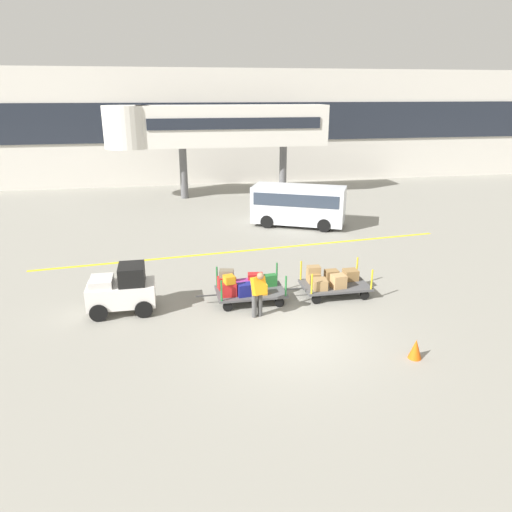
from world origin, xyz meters
name	(u,v)px	position (x,y,z in m)	size (l,w,h in m)	color
ground_plane	(292,336)	(0.00, 0.00, 0.00)	(120.00, 120.00, 0.00)	gray
apron_lead_line	(252,250)	(0.28, 8.09, 0.00)	(18.73, 0.20, 0.01)	yellow
terminal_building	(208,127)	(0.00, 25.98, 4.24)	(61.15, 2.51, 8.46)	beige
jet_bridge	(208,127)	(-0.48, 19.99, 4.63)	(14.43, 3.00, 5.98)	silver
baggage_tug	(122,290)	(-4.93, 2.58, 0.75)	(2.11, 1.24, 1.58)	white
baggage_cart_lead	(246,287)	(-0.93, 2.64, 0.54)	(3.01, 1.42, 1.12)	#4C4C4F
baggage_cart_middle	(332,281)	(2.13, 2.68, 0.50)	(3.01, 1.42, 1.10)	#4C4C4F
baggage_handler	(258,292)	(-0.74, 1.39, 0.87)	(0.50, 0.51, 1.56)	#4C4C4C
shuttle_van	(299,203)	(3.42, 11.79, 1.23)	(5.15, 3.77, 2.10)	silver
safety_cone_near	(415,349)	(2.92, -1.79, 0.28)	(0.36, 0.36, 0.55)	#EA590F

